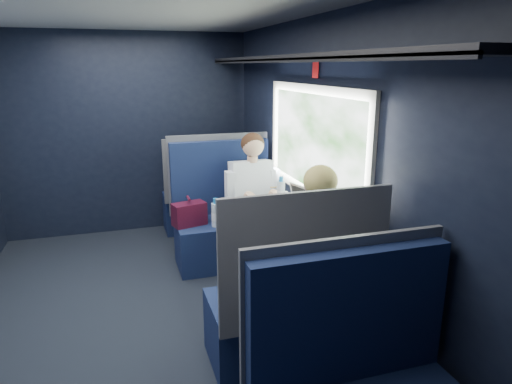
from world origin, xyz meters
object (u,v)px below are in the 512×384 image
object	(u,v)px
laptop	(296,205)
woman	(315,248)
bottle_small	(281,191)
man	(254,195)
table	(271,224)
seat_row_front	(207,197)
seat_bay_far	(289,306)
cup	(284,196)
seat_bay_near	(224,221)

from	to	relation	value
laptop	woman	bearing A→B (deg)	-102.29
laptop	bottle_small	bearing A→B (deg)	96.39
laptop	man	bearing A→B (deg)	102.92
table	seat_row_front	distance (m)	1.82
seat_bay_far	cup	size ratio (longest dim) A/B	14.64
seat_bay_far	laptop	size ratio (longest dim) A/B	3.52
woman	bottle_small	distance (m)	1.02
bottle_small	cup	bearing A→B (deg)	46.16
seat_row_front	woman	world-z (taller)	woman
table	seat_bay_near	distance (m)	0.93
woman	seat_row_front	bearing A→B (deg)	95.70
table	bottle_small	bearing A→B (deg)	57.28
table	bottle_small	size ratio (longest dim) A/B	4.09
seat_bay_near	cup	bearing A→B (deg)	-49.51
man	bottle_small	xyz separation A→B (m)	(0.13, -0.40, 0.13)
seat_row_front	man	bearing A→B (deg)	-77.17
seat_bay_far	seat_row_front	size ratio (longest dim) A/B	1.09
man	laptop	bearing A→B (deg)	-77.08
table	cup	bearing A→B (deg)	55.32
man	seat_bay_far	bearing A→B (deg)	-99.03
bottle_small	cup	xyz separation A→B (m)	(0.05, 0.06, -0.07)
seat_row_front	laptop	bearing A→B (deg)	-77.13
table	seat_row_front	xyz separation A→B (m)	(-0.18, 1.80, -0.25)
table	seat_bay_near	size ratio (longest dim) A/B	0.79
bottle_small	laptop	bearing A→B (deg)	-83.61
seat_row_front	man	distance (m)	1.17
table	woman	bearing A→B (deg)	-84.55
table	cup	xyz separation A→B (m)	(0.25, 0.35, 0.12)
man	seat_row_front	bearing A→B (deg)	102.83
seat_bay_near	cup	world-z (taller)	seat_bay_near
man	woman	size ratio (longest dim) A/B	1.00
seat_bay_far	man	distance (m)	1.62
bottle_small	man	bearing A→B (deg)	107.41
cup	bottle_small	bearing A→B (deg)	-133.84
seat_row_front	laptop	distance (m)	1.87
seat_bay_far	seat_row_front	distance (m)	2.67
laptop	table	bearing A→B (deg)	-176.45
seat_bay_near	seat_bay_far	world-z (taller)	same
woman	bottle_small	xyz separation A→B (m)	(0.13, 1.01, 0.12)
woman	laptop	bearing A→B (deg)	77.71
table	man	world-z (taller)	man
seat_bay_near	seat_row_front	xyz separation A→B (m)	(0.01, 0.93, -0.01)
seat_bay_far	cup	world-z (taller)	seat_bay_far
seat_bay_near	man	world-z (taller)	man
woman	cup	xyz separation A→B (m)	(0.18, 1.06, 0.05)
seat_row_front	cup	bearing A→B (deg)	-73.47
cup	man	bearing A→B (deg)	117.36
woman	cup	bearing A→B (deg)	80.49
seat_bay_far	man	bearing A→B (deg)	80.97
seat_bay_far	woman	distance (m)	0.43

